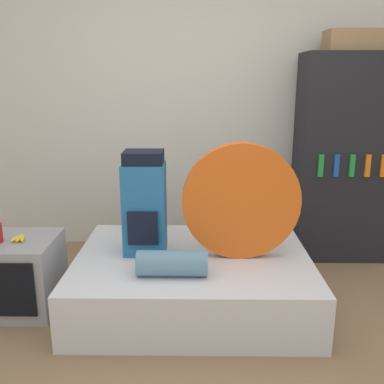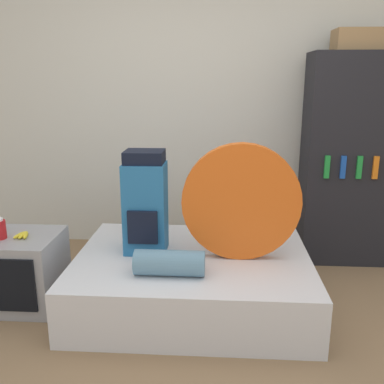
{
  "view_description": "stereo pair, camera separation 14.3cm",
  "coord_description": "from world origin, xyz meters",
  "px_view_note": "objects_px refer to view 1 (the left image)",
  "views": [
    {
      "loc": [
        -0.04,
        -1.95,
        1.54
      ],
      "look_at": [
        -0.08,
        0.79,
        0.81
      ],
      "focal_mm": 40.0,
      "sensor_mm": 36.0,
      "label": 1
    },
    {
      "loc": [
        0.1,
        -1.95,
        1.54
      ],
      "look_at": [
        -0.08,
        0.79,
        0.81
      ],
      "focal_mm": 40.0,
      "sensor_mm": 36.0,
      "label": 2
    }
  ],
  "objects_px": {
    "cardboard_box": "(353,41)",
    "television": "(17,274)",
    "sleeping_roll": "(172,263)",
    "tent_bag": "(241,201)",
    "bookshelf": "(343,159)",
    "backpack": "(145,204)"
  },
  "relations": [
    {
      "from": "cardboard_box",
      "to": "television",
      "type": "bearing_deg",
      "value": -158.03
    },
    {
      "from": "sleeping_roll",
      "to": "television",
      "type": "xyz_separation_m",
      "value": [
        -1.08,
        0.23,
        -0.19
      ]
    },
    {
      "from": "tent_bag",
      "to": "bookshelf",
      "type": "distance_m",
      "value": 1.32
    },
    {
      "from": "backpack",
      "to": "television",
      "type": "relative_size",
      "value": 1.29
    },
    {
      "from": "backpack",
      "to": "bookshelf",
      "type": "bearing_deg",
      "value": 27.12
    },
    {
      "from": "backpack",
      "to": "bookshelf",
      "type": "height_order",
      "value": "bookshelf"
    },
    {
      "from": "sleeping_roll",
      "to": "television",
      "type": "distance_m",
      "value": 1.12
    },
    {
      "from": "tent_bag",
      "to": "sleeping_roll",
      "type": "distance_m",
      "value": 0.62
    },
    {
      "from": "sleeping_roll",
      "to": "bookshelf",
      "type": "xyz_separation_m",
      "value": [
        1.4,
        1.2,
        0.43
      ]
    },
    {
      "from": "tent_bag",
      "to": "cardboard_box",
      "type": "distance_m",
      "value": 1.72
    },
    {
      "from": "backpack",
      "to": "bookshelf",
      "type": "relative_size",
      "value": 0.41
    },
    {
      "from": "backpack",
      "to": "tent_bag",
      "type": "relative_size",
      "value": 0.91
    },
    {
      "from": "tent_bag",
      "to": "sleeping_roll",
      "type": "height_order",
      "value": "tent_bag"
    },
    {
      "from": "tent_bag",
      "to": "sleeping_roll",
      "type": "xyz_separation_m",
      "value": [
        -0.44,
        -0.3,
        -0.31
      ]
    },
    {
      "from": "backpack",
      "to": "sleeping_roll",
      "type": "distance_m",
      "value": 0.5
    },
    {
      "from": "backpack",
      "to": "cardboard_box",
      "type": "xyz_separation_m",
      "value": [
        1.61,
        0.86,
        1.13
      ]
    },
    {
      "from": "tent_bag",
      "to": "cardboard_box",
      "type": "height_order",
      "value": "cardboard_box"
    },
    {
      "from": "sleeping_roll",
      "to": "television",
      "type": "bearing_deg",
      "value": 167.88
    },
    {
      "from": "sleeping_roll",
      "to": "backpack",
      "type": "bearing_deg",
      "value": 118.98
    },
    {
      "from": "television",
      "to": "backpack",
      "type": "bearing_deg",
      "value": 9.27
    },
    {
      "from": "backpack",
      "to": "tent_bag",
      "type": "height_order",
      "value": "tent_bag"
    },
    {
      "from": "sleeping_roll",
      "to": "tent_bag",
      "type": "bearing_deg",
      "value": 33.8
    }
  ]
}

